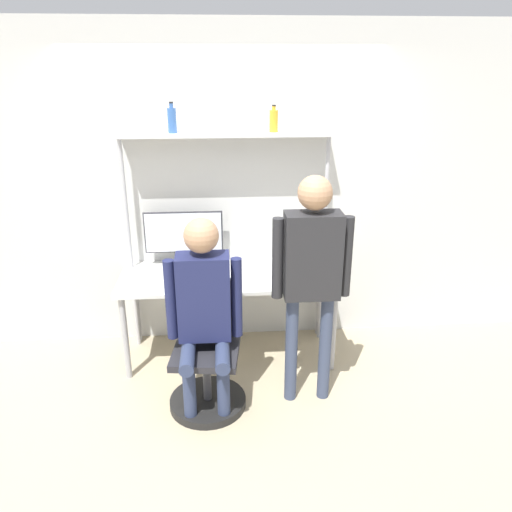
{
  "coord_description": "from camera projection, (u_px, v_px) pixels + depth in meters",
  "views": [
    {
      "loc": [
        -0.06,
        -3.39,
        2.37
      ],
      "look_at": [
        0.19,
        -0.12,
        1.1
      ],
      "focal_mm": 35.0,
      "sensor_mm": 36.0,
      "label": 1
    }
  ],
  "objects": [
    {
      "name": "wall_back",
      "position": [
        226.0,
        192.0,
        4.22
      ],
      "size": [
        8.0,
        0.06,
        2.7
      ],
      "color": "silver",
      "rests_on": "ground_plane"
    },
    {
      "name": "laptop",
      "position": [
        201.0,
        274.0,
        3.93
      ],
      "size": [
        0.3,
        0.25,
        0.23
      ],
      "color": "#333338",
      "rests_on": "desk"
    },
    {
      "name": "cell_phone",
      "position": [
        231.0,
        282.0,
        3.93
      ],
      "size": [
        0.07,
        0.15,
        0.01
      ],
      "color": "#264C8C",
      "rests_on": "desk"
    },
    {
      "name": "person_seated",
      "position": [
        204.0,
        302.0,
        3.38
      ],
      "size": [
        0.53,
        0.48,
        1.43
      ],
      "color": "#2D3856",
      "rests_on": "ground_plane"
    },
    {
      "name": "bottle_amber",
      "position": [
        274.0,
        121.0,
        3.88
      ],
      "size": [
        0.07,
        0.07,
        0.21
      ],
      "color": "gold",
      "rests_on": "shelf_unit"
    },
    {
      "name": "desk",
      "position": [
        229.0,
        283.0,
        4.11
      ],
      "size": [
        1.77,
        0.7,
        0.75
      ],
      "color": "silver",
      "rests_on": "ground_plane"
    },
    {
      "name": "office_chair",
      "position": [
        208.0,
        369.0,
        3.63
      ],
      "size": [
        0.56,
        0.56,
        0.93
      ],
      "color": "black",
      "rests_on": "ground_plane"
    },
    {
      "name": "person_standing",
      "position": [
        312.0,
        264.0,
        3.4
      ],
      "size": [
        0.55,
        0.23,
        1.7
      ],
      "color": "#38425B",
      "rests_on": "ground_plane"
    },
    {
      "name": "bottle_blue",
      "position": [
        172.0,
        120.0,
        3.82
      ],
      "size": [
        0.07,
        0.07,
        0.23
      ],
      "color": "#335999",
      "rests_on": "shelf_unit"
    },
    {
      "name": "ground_plane",
      "position": [
        232.0,
        378.0,
        4.01
      ],
      "size": [
        12.0,
        12.0,
        0.0
      ],
      "primitive_type": "plane",
      "color": "tan"
    },
    {
      "name": "shelf_unit",
      "position": [
        226.0,
        172.0,
        3.99
      ],
      "size": [
        1.68,
        0.24,
        1.86
      ],
      "color": "silver",
      "rests_on": "ground_plane"
    },
    {
      "name": "monitor",
      "position": [
        184.0,
        235.0,
        4.18
      ],
      "size": [
        0.65,
        0.16,
        0.47
      ],
      "color": "#333338",
      "rests_on": "desk"
    }
  ]
}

